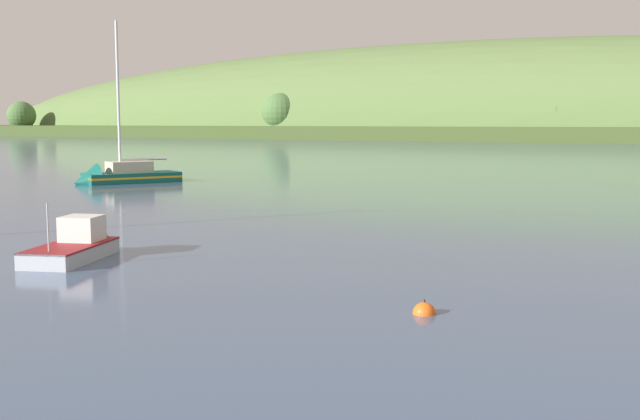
{
  "coord_description": "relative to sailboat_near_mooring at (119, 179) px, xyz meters",
  "views": [
    {
      "loc": [
        12.9,
        9.18,
        5.49
      ],
      "look_at": [
        -4.8,
        42.24,
        1.2
      ],
      "focal_mm": 43.21,
      "sensor_mm": 36.0,
      "label": 1
    }
  ],
  "objects": [
    {
      "name": "far_shoreline_hill",
      "position": [
        -28.49,
        200.68,
        -0.24
      ],
      "size": [
        548.73,
        88.59,
        64.97
      ],
      "rotation": [
        0.0,
        0.0,
        0.01
      ],
      "color": "#3C4E24",
      "rests_on": "ground"
    },
    {
      "name": "fishing_boat_moored",
      "position": [
        25.6,
        -30.11,
        -0.08
      ],
      "size": [
        3.47,
        5.42,
        3.25
      ],
      "rotation": [
        0.0,
        0.0,
        1.9
      ],
      "color": "#ADB2BC",
      "rests_on": "ground"
    },
    {
      "name": "mooring_buoy_foreground",
      "position": [
        41.25,
        -32.06,
        -0.4
      ],
      "size": [
        0.68,
        0.68,
        0.76
      ],
      "color": "#EA5B19",
      "rests_on": "ground"
    },
    {
      "name": "sailboat_near_mooring",
      "position": [
        0.0,
        0.0,
        0.0
      ],
      "size": [
        7.61,
        9.93,
        15.96
      ],
      "rotation": [
        0.0,
        0.0,
        4.2
      ],
      "color": "#0F564C",
      "rests_on": "ground"
    }
  ]
}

